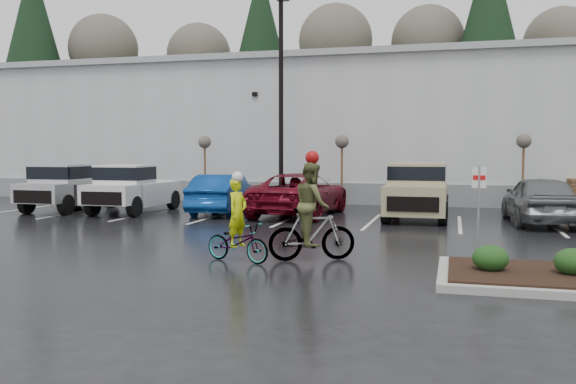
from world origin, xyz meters
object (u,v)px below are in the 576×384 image
(fire_lane_sign, at_px, (479,203))
(pickup_silver, at_px, (73,187))
(sapling_east, at_px, (524,145))
(sapling_west, at_px, (205,146))
(suv_tan, at_px, (417,191))
(cyclist_olive, at_px, (312,221))
(car_blue, at_px, (223,194))
(car_grey, at_px, (540,200))
(car_red, at_px, (300,194))
(sapling_mid, at_px, (342,146))
(lamppost, at_px, (281,77))
(cyclist_hivis, at_px, (238,233))
(pickup_white, at_px, (137,188))

(fire_lane_sign, distance_m, pickup_silver, 18.20)
(fire_lane_sign, bearing_deg, sapling_east, 80.25)
(sapling_west, height_order, suv_tan, sapling_west)
(cyclist_olive, bearing_deg, car_blue, 7.62)
(car_grey, bearing_deg, suv_tan, -11.33)
(sapling_east, xyz_separation_m, pickup_silver, (-18.22, -4.18, -1.75))
(pickup_silver, bearing_deg, car_red, 3.18)
(sapling_mid, bearing_deg, pickup_silver, -158.71)
(lamppost, distance_m, fire_lane_sign, 14.78)
(cyclist_olive, bearing_deg, car_red, -8.69)
(lamppost, distance_m, car_blue, 5.85)
(sapling_mid, bearing_deg, suv_tan, -45.99)
(sapling_east, distance_m, fire_lane_sign, 13.06)
(cyclist_hivis, bearing_deg, sapling_west, 43.46)
(car_grey, bearing_deg, fire_lane_sign, 71.04)
(pickup_white, bearing_deg, sapling_mid, 28.13)
(sapling_west, height_order, cyclist_hivis, sapling_west)
(lamppost, distance_m, car_grey, 11.66)
(sapling_west, bearing_deg, cyclist_hivis, -64.21)
(car_grey, bearing_deg, car_blue, -5.82)
(lamppost, relative_size, car_grey, 1.87)
(sapling_west, height_order, car_grey, sapling_west)
(cyclist_hivis, relative_size, cyclist_olive, 0.81)
(lamppost, height_order, car_red, lamppost)
(suv_tan, bearing_deg, car_red, -179.58)
(lamppost, height_order, cyclist_hivis, lamppost)
(sapling_mid, relative_size, cyclist_olive, 1.27)
(pickup_white, bearing_deg, cyclist_olive, -43.15)
(pickup_silver, relative_size, car_blue, 1.09)
(lamppost, bearing_deg, car_red, -60.29)
(sapling_east, bearing_deg, cyclist_olive, -114.29)
(car_grey, xyz_separation_m, cyclist_olive, (-5.98, -8.82, 0.07))
(car_red, bearing_deg, lamppost, -56.90)
(pickup_silver, xyz_separation_m, cyclist_hivis, (10.76, -9.38, -0.33))
(sapling_mid, distance_m, pickup_silver, 11.63)
(lamppost, distance_m, pickup_silver, 9.99)
(pickup_white, xyz_separation_m, cyclist_hivis, (7.81, -9.40, -0.33))
(sapling_west, distance_m, pickup_white, 4.67)
(lamppost, height_order, car_grey, lamppost)
(sapling_east, bearing_deg, sapling_mid, 180.00)
(sapling_east, height_order, fire_lane_sign, sapling_east)
(sapling_mid, relative_size, fire_lane_sign, 1.45)
(car_grey, bearing_deg, sapling_east, -92.11)
(sapling_mid, xyz_separation_m, fire_lane_sign, (5.30, -12.80, -1.32))
(sapling_west, xyz_separation_m, car_blue, (2.36, -3.75, -1.94))
(sapling_mid, bearing_deg, car_red, -105.32)
(lamppost, bearing_deg, sapling_mid, 21.80)
(sapling_mid, xyz_separation_m, pickup_white, (-7.76, -4.15, -1.75))
(suv_tan, bearing_deg, pickup_white, -177.22)
(cyclist_hivis, height_order, cyclist_olive, cyclist_olive)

